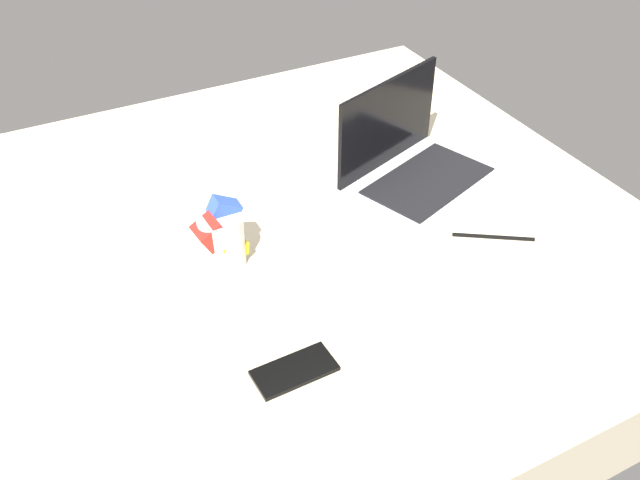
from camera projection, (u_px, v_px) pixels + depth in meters
bed_mattress at (222, 281)px, 150.39cm from camera, size 180.00×140.00×18.00cm
laptop at (413, 165)px, 161.72cm from camera, size 38.81×32.74×23.00cm
snack_cup at (221, 238)px, 137.63cm from camera, size 10.73×9.23×14.36cm
cell_phone at (294, 371)px, 118.47cm from camera, size 14.19×7.19×0.80cm
charger_cable at (493, 237)px, 147.29cm from camera, size 14.54×9.84×0.60cm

